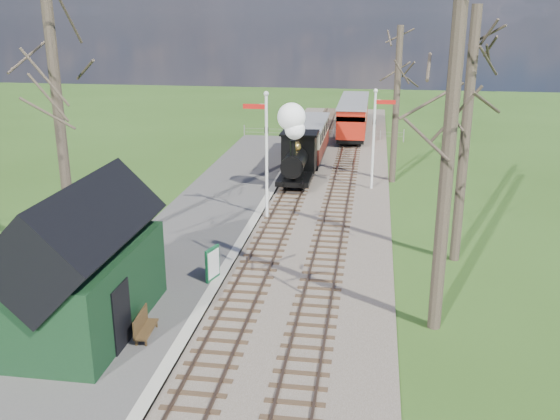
{
  "coord_description": "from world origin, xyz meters",
  "views": [
    {
      "loc": [
        4.29,
        -12.58,
        9.77
      ],
      "look_at": [
        0.47,
        12.57,
        1.6
      ],
      "focal_mm": 40.0,
      "sensor_mm": 36.0,
      "label": 1
    }
  ],
  "objects_px": {
    "bench": "(143,325)",
    "person": "(156,270)",
    "semaphore_far": "(375,132)",
    "red_carriage_a": "(352,122)",
    "locomotive": "(296,149)",
    "sign_board": "(213,264)",
    "station_shed": "(85,267)",
    "coach": "(308,139)",
    "semaphore_near": "(265,146)",
    "red_carriage_b": "(355,111)"
  },
  "relations": [
    {
      "from": "bench",
      "to": "locomotive",
      "type": "bearing_deg",
      "value": 82.45
    },
    {
      "from": "coach",
      "to": "semaphore_near",
      "type": "bearing_deg",
      "value": -93.66
    },
    {
      "from": "locomotive",
      "to": "sign_board",
      "type": "xyz_separation_m",
      "value": [
        -1.37,
        -13.8,
        -1.4
      ]
    },
    {
      "from": "coach",
      "to": "sign_board",
      "type": "xyz_separation_m",
      "value": [
        -1.38,
        -19.87,
        -0.8
      ]
    },
    {
      "from": "sign_board",
      "to": "person",
      "type": "distance_m",
      "value": 2.1
    },
    {
      "from": "red_carriage_a",
      "to": "coach",
      "type": "bearing_deg",
      "value": -109.5
    },
    {
      "from": "bench",
      "to": "person",
      "type": "height_order",
      "value": "person"
    },
    {
      "from": "locomotive",
      "to": "station_shed",
      "type": "bearing_deg",
      "value": -103.43
    },
    {
      "from": "bench",
      "to": "person",
      "type": "relative_size",
      "value": 0.91
    },
    {
      "from": "locomotive",
      "to": "red_carriage_a",
      "type": "xyz_separation_m",
      "value": [
        2.61,
        13.41,
        -0.63
      ]
    },
    {
      "from": "coach",
      "to": "red_carriage_b",
      "type": "distance_m",
      "value": 13.1
    },
    {
      "from": "red_carriage_a",
      "to": "bench",
      "type": "distance_m",
      "value": 32.07
    },
    {
      "from": "semaphore_far",
      "to": "person",
      "type": "distance_m",
      "value": 16.94
    },
    {
      "from": "red_carriage_a",
      "to": "sign_board",
      "type": "height_order",
      "value": "red_carriage_a"
    },
    {
      "from": "station_shed",
      "to": "bench",
      "type": "height_order",
      "value": "station_shed"
    },
    {
      "from": "station_shed",
      "to": "person",
      "type": "bearing_deg",
      "value": 69.32
    },
    {
      "from": "red_carriage_b",
      "to": "red_carriage_a",
      "type": "bearing_deg",
      "value": -90.0
    },
    {
      "from": "coach",
      "to": "person",
      "type": "relative_size",
      "value": 5.16
    },
    {
      "from": "locomotive",
      "to": "red_carriage_b",
      "type": "distance_m",
      "value": 19.1
    },
    {
      "from": "sign_board",
      "to": "semaphore_near",
      "type": "bearing_deg",
      "value": 85.52
    },
    {
      "from": "sign_board",
      "to": "person",
      "type": "height_order",
      "value": "person"
    },
    {
      "from": "station_shed",
      "to": "semaphore_far",
      "type": "distance_m",
      "value": 20.01
    },
    {
      "from": "station_shed",
      "to": "locomotive",
      "type": "height_order",
      "value": "locomotive"
    },
    {
      "from": "station_shed",
      "to": "locomotive",
      "type": "xyz_separation_m",
      "value": [
        4.29,
        17.95,
        -0.03
      ]
    },
    {
      "from": "station_shed",
      "to": "coach",
      "type": "distance_m",
      "value": 24.41
    },
    {
      "from": "semaphore_far",
      "to": "locomotive",
      "type": "relative_size",
      "value": 1.17
    },
    {
      "from": "locomotive",
      "to": "sign_board",
      "type": "relative_size",
      "value": 3.87
    },
    {
      "from": "red_carriage_b",
      "to": "station_shed",
      "type": "bearing_deg",
      "value": -100.6
    },
    {
      "from": "coach",
      "to": "semaphore_far",
      "type": "bearing_deg",
      "value": -53.98
    },
    {
      "from": "red_carriage_a",
      "to": "person",
      "type": "xyz_separation_m",
      "value": [
        -5.76,
        -28.34,
        -0.65
      ]
    },
    {
      "from": "station_shed",
      "to": "semaphore_near",
      "type": "relative_size",
      "value": 1.01
    },
    {
      "from": "red_carriage_a",
      "to": "bench",
      "type": "xyz_separation_m",
      "value": [
        -5.03,
        -31.66,
        -1.04
      ]
    },
    {
      "from": "red_carriage_a",
      "to": "person",
      "type": "distance_m",
      "value": 28.93
    },
    {
      "from": "semaphore_far",
      "to": "sign_board",
      "type": "distance_m",
      "value": 15.21
    },
    {
      "from": "red_carriage_a",
      "to": "bench",
      "type": "relative_size",
      "value": 3.99
    },
    {
      "from": "station_shed",
      "to": "person",
      "type": "distance_m",
      "value": 3.48
    },
    {
      "from": "semaphore_near",
      "to": "person",
      "type": "xyz_separation_m",
      "value": [
        -2.39,
        -8.98,
        -2.66
      ]
    },
    {
      "from": "person",
      "to": "locomotive",
      "type": "bearing_deg",
      "value": -14.82
    },
    {
      "from": "semaphore_far",
      "to": "bench",
      "type": "distance_m",
      "value": 19.72
    },
    {
      "from": "locomotive",
      "to": "coach",
      "type": "xyz_separation_m",
      "value": [
        0.01,
        6.07,
        -0.6
      ]
    },
    {
      "from": "semaphore_near",
      "to": "coach",
      "type": "xyz_separation_m",
      "value": [
        0.77,
        12.02,
        -1.99
      ]
    },
    {
      "from": "sign_board",
      "to": "red_carriage_b",
      "type": "bearing_deg",
      "value": 83.06
    },
    {
      "from": "red_carriage_a",
      "to": "sign_board",
      "type": "relative_size",
      "value": 4.37
    },
    {
      "from": "semaphore_near",
      "to": "coach",
      "type": "distance_m",
      "value": 12.2
    },
    {
      "from": "sign_board",
      "to": "person",
      "type": "bearing_deg",
      "value": -147.53
    },
    {
      "from": "semaphore_far",
      "to": "red_carriage_a",
      "type": "relative_size",
      "value": 1.04
    },
    {
      "from": "person",
      "to": "semaphore_far",
      "type": "bearing_deg",
      "value": -29.62
    },
    {
      "from": "sign_board",
      "to": "bench",
      "type": "relative_size",
      "value": 0.91
    },
    {
      "from": "red_carriage_b",
      "to": "coach",
      "type": "bearing_deg",
      "value": -101.45
    },
    {
      "from": "semaphore_near",
      "to": "red_carriage_a",
      "type": "relative_size",
      "value": 1.13
    }
  ]
}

